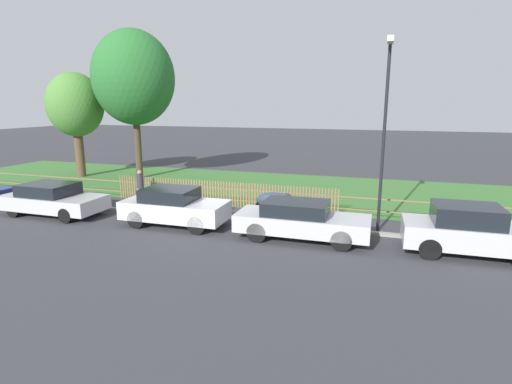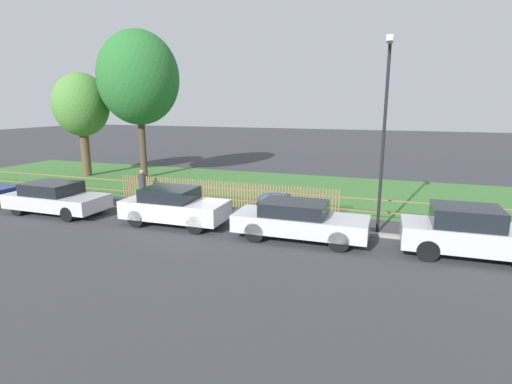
# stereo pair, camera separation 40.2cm
# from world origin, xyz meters

# --- Properties ---
(ground_plane) EXTENTS (120.00, 120.00, 0.00)m
(ground_plane) POSITION_xyz_m (0.00, 0.00, 0.00)
(ground_plane) COLOR #38383D
(kerb_stone) EXTENTS (39.03, 0.20, 0.12)m
(kerb_stone) POSITION_xyz_m (0.00, 0.10, 0.06)
(kerb_stone) COLOR gray
(kerb_stone) RESTS_ON ground
(grass_strip) EXTENTS (39.03, 9.11, 0.01)m
(grass_strip) POSITION_xyz_m (0.00, 6.80, 0.01)
(grass_strip) COLOR #3D7033
(grass_strip) RESTS_ON ground
(park_fence) EXTENTS (39.03, 0.05, 1.13)m
(park_fence) POSITION_xyz_m (-0.00, 2.26, 0.57)
(park_fence) COLOR olive
(park_fence) RESTS_ON ground
(parked_car_black_saloon) EXTENTS (4.27, 1.82, 1.32)m
(parked_car_black_saloon) POSITION_xyz_m (-6.04, -1.25, 0.67)
(parked_car_black_saloon) COLOR #BCBCC1
(parked_car_black_saloon) RESTS_ON ground
(parked_car_navy_estate) EXTENTS (4.00, 1.75, 1.44)m
(parked_car_navy_estate) POSITION_xyz_m (-0.50, -1.02, 0.74)
(parked_car_navy_estate) COLOR silver
(parked_car_navy_estate) RESTS_ON ground
(parked_car_red_compact) EXTENTS (4.51, 1.66, 1.33)m
(parked_car_red_compact) POSITION_xyz_m (4.40, -1.15, 0.69)
(parked_car_red_compact) COLOR #BCBCC1
(parked_car_red_compact) RESTS_ON ground
(parked_car_white_van) EXTENTS (4.02, 1.75, 1.56)m
(parked_car_white_van) POSITION_xyz_m (9.60, -0.99, 0.78)
(parked_car_white_van) COLOR #BCBCC1
(parked_car_white_van) RESTS_ON ground
(covered_motorcycle) EXTENTS (1.87, 0.76, 0.95)m
(covered_motorcycle) POSITION_xyz_m (2.86, 1.57, 0.59)
(covered_motorcycle) COLOR black
(covered_motorcycle) RESTS_ON ground
(tree_nearest_kerb) EXTENTS (3.38, 3.38, 6.43)m
(tree_nearest_kerb) POSITION_xyz_m (-11.35, 6.48, 4.42)
(tree_nearest_kerb) COLOR brown
(tree_nearest_kerb) RESTS_ON ground
(tree_behind_motorcycle) EXTENTS (4.82, 4.82, 8.82)m
(tree_behind_motorcycle) POSITION_xyz_m (-7.49, 7.12, 6.02)
(tree_behind_motorcycle) COLOR #473828
(tree_behind_motorcycle) RESTS_ON ground
(pedestrian_near_fence) EXTENTS (0.38, 0.38, 1.59)m
(pedestrian_near_fence) POSITION_xyz_m (-3.58, 1.40, 0.90)
(pedestrian_near_fence) COLOR slate
(pedestrian_near_fence) RESTS_ON ground
(street_lamp) EXTENTS (0.20, 0.79, 6.64)m
(street_lamp) POSITION_xyz_m (6.90, 0.51, 4.09)
(street_lamp) COLOR black
(street_lamp) RESTS_ON ground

